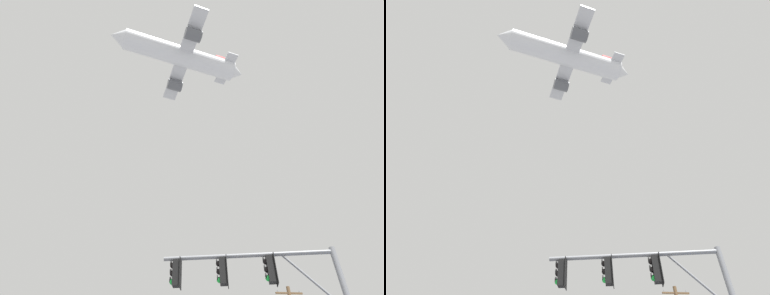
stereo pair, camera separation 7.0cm
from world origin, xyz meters
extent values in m
cylinder|color=slate|center=(2.01, 7.29, 5.97)|extent=(5.93, 1.27, 0.15)
cylinder|color=slate|center=(4.08, 6.90, 4.97)|extent=(1.85, 0.43, 2.04)
cube|color=black|center=(-0.47, 7.76, 5.44)|extent=(0.32, 0.36, 0.90)
cylinder|color=black|center=(-0.47, 7.76, 5.95)|extent=(0.05, 0.05, 0.12)
cube|color=black|center=(-0.33, 7.73, 5.44)|extent=(0.11, 0.46, 1.04)
sphere|color=black|center=(-0.61, 7.79, 5.71)|extent=(0.20, 0.20, 0.20)
cylinder|color=black|center=(-0.68, 7.80, 5.77)|extent=(0.08, 0.21, 0.21)
sphere|color=black|center=(-0.61, 7.79, 5.43)|extent=(0.20, 0.20, 0.20)
cylinder|color=black|center=(-0.68, 7.80, 5.49)|extent=(0.08, 0.21, 0.21)
sphere|color=green|center=(-0.61, 7.79, 5.15)|extent=(0.20, 0.20, 0.20)
cylinder|color=black|center=(-0.68, 7.80, 5.21)|extent=(0.08, 0.21, 0.21)
cube|color=black|center=(1.15, 7.45, 5.44)|extent=(0.32, 0.36, 0.90)
cylinder|color=black|center=(1.15, 7.45, 5.95)|extent=(0.05, 0.05, 0.12)
cube|color=black|center=(1.29, 7.43, 5.44)|extent=(0.11, 0.46, 1.04)
sphere|color=black|center=(1.01, 7.48, 5.71)|extent=(0.20, 0.20, 0.20)
cylinder|color=black|center=(0.95, 7.49, 5.77)|extent=(0.08, 0.21, 0.21)
sphere|color=black|center=(1.01, 7.48, 5.43)|extent=(0.20, 0.20, 0.20)
cylinder|color=black|center=(0.95, 7.49, 5.49)|extent=(0.08, 0.21, 0.21)
sphere|color=green|center=(1.01, 7.48, 5.15)|extent=(0.20, 0.20, 0.20)
cylinder|color=black|center=(0.95, 7.49, 5.21)|extent=(0.08, 0.21, 0.21)
cube|color=black|center=(2.78, 7.14, 5.44)|extent=(0.32, 0.36, 0.90)
cylinder|color=black|center=(2.78, 7.14, 5.95)|extent=(0.05, 0.05, 0.12)
cube|color=black|center=(2.92, 7.12, 5.44)|extent=(0.11, 0.46, 1.04)
sphere|color=black|center=(2.64, 7.17, 5.71)|extent=(0.20, 0.20, 0.20)
cylinder|color=black|center=(2.57, 7.18, 5.77)|extent=(0.08, 0.21, 0.21)
sphere|color=black|center=(2.64, 7.17, 5.43)|extent=(0.20, 0.20, 0.20)
cylinder|color=black|center=(2.57, 7.18, 5.49)|extent=(0.08, 0.21, 0.21)
sphere|color=green|center=(2.64, 7.17, 5.15)|extent=(0.20, 0.20, 0.20)
cylinder|color=black|center=(2.57, 7.18, 5.21)|extent=(0.08, 0.21, 0.21)
cube|color=brown|center=(8.98, 21.94, 9.12)|extent=(2.20, 0.12, 0.12)
cylinder|color=gray|center=(8.08, 21.94, 9.24)|extent=(0.10, 0.10, 0.18)
cylinder|color=gray|center=(9.88, 21.94, 9.24)|extent=(0.10, 0.10, 0.18)
cylinder|color=white|center=(-0.64, 20.85, 41.60)|extent=(16.81, 7.05, 2.95)
cone|color=white|center=(-9.56, 18.52, 41.60)|extent=(2.67, 3.23, 2.80)
cone|color=white|center=(8.20, 23.16, 41.60)|extent=(2.42, 2.89, 2.51)
cube|color=silver|center=(-0.19, 20.97, 41.16)|extent=(5.93, 15.68, 0.33)
cylinder|color=#595B60|center=(0.92, 16.72, 40.28)|extent=(2.56, 2.17, 1.66)
cylinder|color=#595B60|center=(-1.30, 25.22, 40.28)|extent=(2.56, 2.17, 1.66)
cube|color=#B21E1E|center=(6.32, 22.67, 43.26)|extent=(2.55, 0.87, 3.50)
cube|color=silver|center=(6.50, 22.72, 41.88)|extent=(3.01, 5.77, 0.18)
camera|label=1|loc=(-0.75, -3.15, 1.60)|focal=28.16mm
camera|label=2|loc=(-0.68, -3.15, 1.60)|focal=28.16mm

